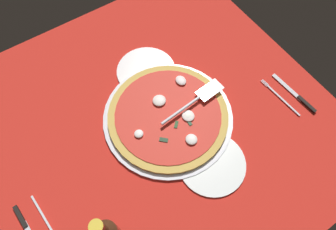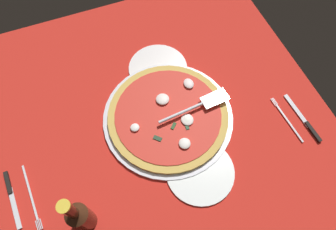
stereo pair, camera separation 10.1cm
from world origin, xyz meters
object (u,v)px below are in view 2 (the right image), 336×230
place_setting_near (21,196)px  dinner_plate_left (158,68)px  beer_bottle (79,217)px  pizza (168,115)px  dinner_plate_right (200,172)px  place_setting_far (296,121)px  pizza_server (197,106)px

place_setting_near → dinner_plate_left: bearing=113.2°
place_setting_near → beer_bottle: (14.27, 16.42, 8.03)cm
dinner_plate_left → pizza: size_ratio=0.53×
dinner_plate_right → pizza: pizza is taller
dinner_plate_left → pizza: bearing=-10.7°
place_setting_near → beer_bottle: bearing=44.3°
dinner_plate_left → place_setting_far: place_setting_far is taller
pizza → place_setting_far: bearing=67.0°
dinner_plate_right → place_setting_far: bearing=96.6°
pizza_server → place_setting_near: 60.50cm
dinner_plate_left → dinner_plate_right: size_ratio=1.01×
pizza_server → beer_bottle: beer_bottle is taller
pizza_server → place_setting_far: pizza_server is taller
pizza_server → place_setting_far: size_ratio=1.24×
pizza_server → beer_bottle: size_ratio=1.12×
place_setting_far → pizza: bearing=63.7°
pizza → beer_bottle: (22.68, -34.07, 6.26)cm
dinner_plate_right → place_setting_near: size_ratio=0.96×
place_setting_near → place_setting_far: 90.55cm
dinner_plate_left → pizza_server: pizza_server is taller
pizza → place_setting_far: pizza is taller
place_setting_far → beer_bottle: (5.86, -73.73, 8.03)cm
place_setting_near → beer_bottle: 23.19cm
dinner_plate_right → place_setting_far: (-4.34, 37.33, -0.14)cm
dinner_plate_left → pizza: (20.42, -3.86, 1.63)cm
dinner_plate_left → pizza: 20.85cm
pizza_server → place_setting_near: size_ratio=1.15×
dinner_plate_left → place_setting_near: bearing=-62.1°
pizza_server → place_setting_far: 34.16cm
pizza_server → place_setting_near: (6.98, -59.95, -4.17)cm
pizza → dinner_plate_right: bearing=6.3°
dinner_plate_left → place_setting_near: place_setting_near is taller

